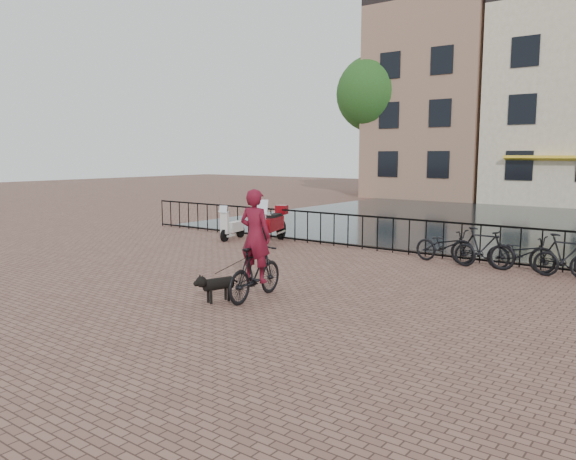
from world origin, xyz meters
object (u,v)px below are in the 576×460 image
Objects in this scene: dog at (218,287)px; motorcycle at (273,220)px; scooter at (233,221)px; cyclist at (255,251)px.

motorcycle is at bearing 139.16° from dog.
motorcycle reaches higher than scooter.
dog is at bearing -61.27° from scooter.
dog is at bearing -76.98° from motorcycle.
scooter is at bearing -50.92° from cyclist.
cyclist is at bearing -71.46° from motorcycle.
scooter is at bearing 149.43° from dog.
dog is (-0.44, -0.59, -0.68)m from cyclist.
cyclist reaches higher than scooter.
motorcycle reaches higher than dog.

